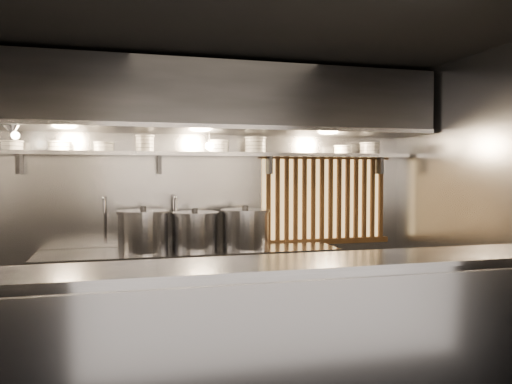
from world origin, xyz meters
name	(u,v)px	position (x,y,z in m)	size (l,w,h in m)	color
floor	(247,378)	(0.00, 0.00, 0.00)	(4.50, 4.50, 0.00)	black
ceiling	(246,33)	(0.00, 0.00, 2.80)	(4.50, 4.50, 0.00)	black
wall_back	(214,199)	(0.00, 1.50, 1.40)	(4.50, 4.50, 0.00)	gray
wall_right	(482,203)	(2.25, 0.00, 1.40)	(3.00, 3.00, 0.00)	gray
serving_counter	(283,350)	(0.00, -0.96, 0.57)	(4.50, 0.56, 1.13)	#96969B
cooking_bench	(192,293)	(-0.30, 1.13, 0.45)	(3.00, 0.70, 0.90)	#96969B
bowl_shelf	(217,154)	(0.00, 1.32, 1.88)	(4.40, 0.34, 0.04)	#96969B
exhaust_hood	(221,100)	(0.00, 1.10, 2.42)	(4.40, 0.81, 0.65)	#2D2D30
wood_screen	(325,199)	(1.30, 1.45, 1.38)	(1.56, 0.09, 1.04)	#FBC671
faucet_left	(105,210)	(-1.15, 1.37, 1.31)	(0.04, 0.30, 0.50)	silver
faucet_right	(174,209)	(-0.45, 1.37, 1.31)	(0.04, 0.30, 0.50)	silver
heat_lamp	(12,129)	(-1.90, 0.85, 2.07)	(0.25, 0.35, 0.20)	#96969B
pendant_bulb	(209,146)	(-0.10, 1.20, 1.96)	(0.09, 0.09, 0.19)	#2D2D30
stock_pot_left	(195,230)	(-0.26, 1.15, 1.09)	(0.54, 0.54, 0.42)	#96969B
stock_pot_mid	(245,229)	(0.25, 1.08, 1.11)	(0.57, 0.57, 0.45)	#96969B
stock_pot_right	(143,231)	(-0.78, 1.09, 1.11)	(0.63, 0.63, 0.45)	#96969B
bowl_stack_0	(12,145)	(-2.00, 1.32, 1.95)	(0.21, 0.21, 0.09)	white
bowl_stack_1	(60,146)	(-1.57, 1.32, 1.95)	(0.23, 0.23, 0.09)	white
bowl_stack_2	(104,147)	(-1.15, 1.32, 1.95)	(0.21, 0.21, 0.09)	white
bowl_stack_3	(145,143)	(-0.75, 1.32, 1.99)	(0.20, 0.20, 0.17)	white
bowl_stack_4	(219,146)	(0.02, 1.32, 1.97)	(0.23, 0.23, 0.13)	white
bowl_stack_5	(255,145)	(0.42, 1.32, 1.98)	(0.24, 0.24, 0.17)	white
bowl_stack_6	(342,150)	(1.44, 1.32, 1.95)	(0.20, 0.20, 0.09)	white
bowl_stack_7	(370,148)	(1.79, 1.32, 1.97)	(0.24, 0.24, 0.13)	white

